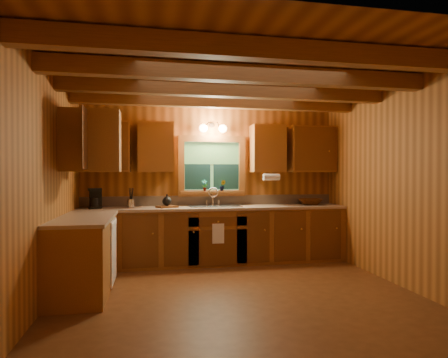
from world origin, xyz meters
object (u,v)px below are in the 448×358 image
Objects in this scene: sink at (215,209)px; coffee_maker at (95,198)px; cutting_board at (167,207)px; wicker_basket at (310,202)px.

coffee_maker reaches higher than sink.
cutting_board is (-0.75, -0.04, 0.06)m from sink.
coffee_maker is (-1.82, 0.01, 0.19)m from sink.
cutting_board is (1.07, -0.05, -0.14)m from coffee_maker.
coffee_maker is at bearing 153.51° from cutting_board.
cutting_board is 0.74× the size of wicker_basket.
sink reaches higher than cutting_board.
wicker_basket is (1.64, 0.04, 0.09)m from sink.
sink is 2.68× the size of coffee_maker.
wicker_basket is at bearing 1.54° from sink.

